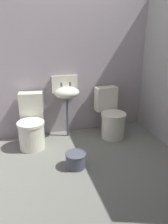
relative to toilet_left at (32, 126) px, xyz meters
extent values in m
cube|color=slate|center=(0.65, -0.93, -0.36)|extent=(3.07, 2.96, 0.08)
cube|color=#9B9196|center=(0.65, 0.40, 0.75)|extent=(3.07, 0.10, 2.15)
cylinder|color=silver|center=(-0.01, -0.09, -0.13)|extent=(0.43, 0.43, 0.38)
cylinder|color=silver|center=(-0.01, -0.09, 0.08)|extent=(0.45, 0.45, 0.04)
cube|color=silver|center=(0.03, 0.21, 0.26)|extent=(0.38, 0.23, 0.40)
cylinder|color=silver|center=(1.30, -0.09, -0.13)|extent=(0.41, 0.41, 0.38)
cylinder|color=silver|center=(1.30, -0.09, 0.08)|extent=(0.43, 0.43, 0.04)
cube|color=silver|center=(1.27, 0.21, 0.26)|extent=(0.37, 0.21, 0.40)
cylinder|color=#494C5B|center=(0.59, 0.16, 0.01)|extent=(0.04, 0.04, 0.66)
ellipsoid|color=silver|center=(0.59, 0.16, 0.43)|extent=(0.40, 0.32, 0.18)
cube|color=silver|center=(0.59, 0.33, 0.53)|extent=(0.42, 0.04, 0.28)
cylinder|color=#494C5B|center=(0.52, 0.22, 0.55)|extent=(0.04, 0.04, 0.06)
cylinder|color=#494C5B|center=(0.66, 0.22, 0.55)|extent=(0.04, 0.04, 0.06)
cylinder|color=#494C5B|center=(0.50, -0.76, -0.22)|extent=(0.26, 0.26, 0.20)
torus|color=#4F525D|center=(0.50, -0.76, -0.12)|extent=(0.27, 0.27, 0.02)
camera|label=1|loc=(-0.09, -3.26, 1.43)|focal=36.83mm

